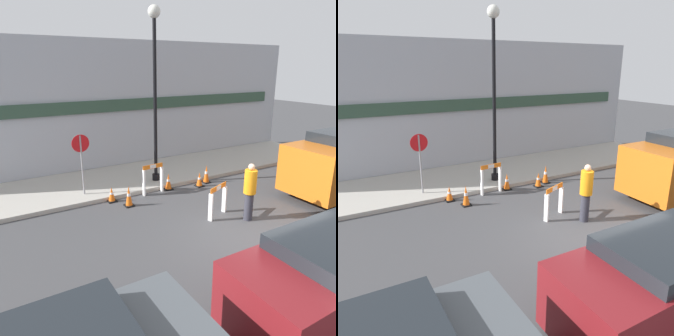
% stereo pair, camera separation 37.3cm
% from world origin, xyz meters
% --- Properties ---
extents(ground_plane, '(60.00, 60.00, 0.00)m').
position_xyz_m(ground_plane, '(0.00, 0.00, 0.00)').
color(ground_plane, '#424244').
extents(sidewalk_slab, '(18.00, 3.42, 0.14)m').
position_xyz_m(sidewalk_slab, '(0.00, 6.21, 0.07)').
color(sidewalk_slab, '#ADA89E').
rests_on(sidewalk_slab, ground_plane).
extents(storefront_facade, '(18.00, 0.22, 5.50)m').
position_xyz_m(storefront_facade, '(0.00, 7.99, 2.75)').
color(storefront_facade, '#A3A8B2').
rests_on(storefront_facade, ground_plane).
extents(streetlamp_post, '(0.44, 0.44, 6.26)m').
position_xyz_m(streetlamp_post, '(-0.29, 5.23, 4.10)').
color(streetlamp_post, black).
rests_on(streetlamp_post, sidewalk_slab).
extents(stop_sign, '(0.60, 0.06, 2.11)m').
position_xyz_m(stop_sign, '(-3.16, 5.21, 1.56)').
color(stop_sign, gray).
rests_on(stop_sign, sidewalk_slab).
extents(barricade_0, '(0.83, 0.19, 1.10)m').
position_xyz_m(barricade_0, '(-0.90, 4.35, 0.59)').
color(barricade_0, white).
rests_on(barricade_0, ground_plane).
extents(barricade_1, '(0.86, 0.43, 1.01)m').
position_xyz_m(barricade_1, '(-0.10, 1.67, 0.55)').
color(barricade_1, white).
rests_on(barricade_1, ground_plane).
extents(traffic_cone_0, '(0.30, 0.30, 0.52)m').
position_xyz_m(traffic_cone_0, '(-2.46, 4.40, 0.25)').
color(traffic_cone_0, black).
rests_on(traffic_cone_0, ground_plane).
extents(traffic_cone_1, '(0.30, 0.30, 0.73)m').
position_xyz_m(traffic_cone_1, '(1.45, 4.29, 0.35)').
color(traffic_cone_1, black).
rests_on(traffic_cone_1, ground_plane).
extents(traffic_cone_2, '(0.30, 0.30, 0.56)m').
position_xyz_m(traffic_cone_2, '(0.97, 4.09, 0.27)').
color(traffic_cone_2, black).
rests_on(traffic_cone_2, ground_plane).
extents(traffic_cone_3, '(0.30, 0.30, 0.70)m').
position_xyz_m(traffic_cone_3, '(-2.11, 3.76, 0.34)').
color(traffic_cone_3, black).
rests_on(traffic_cone_3, ground_plane).
extents(traffic_cone_4, '(0.30, 0.30, 0.63)m').
position_xyz_m(traffic_cone_4, '(-0.22, 4.40, 0.30)').
color(traffic_cone_4, black).
rests_on(traffic_cone_4, ground_plane).
extents(person_worker, '(0.48, 0.48, 1.75)m').
position_xyz_m(person_worker, '(0.55, 1.03, 0.94)').
color(person_worker, '#33333D').
rests_on(person_worker, ground_plane).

